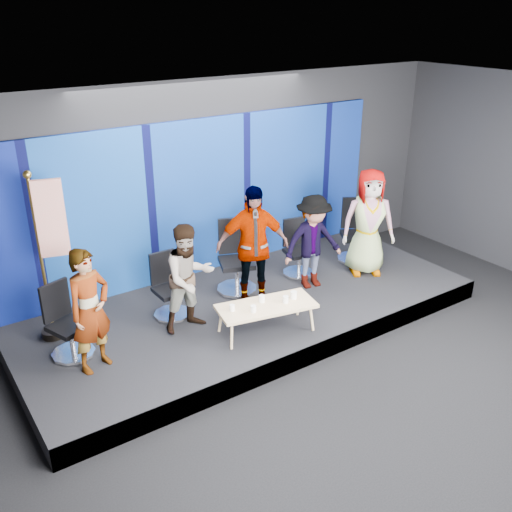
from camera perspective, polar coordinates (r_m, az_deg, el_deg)
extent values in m
plane|color=black|center=(7.41, 10.57, -14.32)|extent=(10.00, 10.00, 0.00)
cube|color=black|center=(9.48, -5.72, 6.71)|extent=(10.00, 0.02, 3.50)
cube|color=black|center=(5.95, 13.14, 13.30)|extent=(10.00, 8.00, 0.02)
cube|color=black|center=(8.92, -0.60, -5.51)|extent=(7.00, 3.00, 0.30)
cube|color=#070A55|center=(9.48, -5.53, 5.78)|extent=(7.00, 0.08, 2.60)
cylinder|color=silver|center=(7.97, -17.76, -9.25)|extent=(0.72, 0.72, 0.06)
cylinder|color=silver|center=(7.85, -17.96, -7.93)|extent=(0.07, 0.07, 0.38)
cube|color=black|center=(7.76, -18.13, -6.74)|extent=(0.58, 0.58, 0.07)
cube|color=black|center=(7.78, -19.44, -4.24)|extent=(0.40, 0.19, 0.52)
imported|color=black|center=(7.26, -16.26, -5.27)|extent=(0.69, 0.57, 1.62)
cylinder|color=silver|center=(8.56, -8.37, -5.79)|extent=(0.55, 0.55, 0.05)
cylinder|color=silver|center=(8.46, -8.45, -4.56)|extent=(0.06, 0.06, 0.36)
cube|color=black|center=(8.38, -8.53, -3.47)|extent=(0.44, 0.44, 0.06)
cube|color=black|center=(8.43, -9.33, -1.11)|extent=(0.40, 0.05, 0.50)
imported|color=black|center=(7.89, -6.70, -2.20)|extent=(0.77, 0.61, 1.56)
cylinder|color=silver|center=(9.18, -1.92, -3.32)|extent=(0.84, 0.84, 0.07)
cylinder|color=silver|center=(9.07, -1.94, -1.92)|extent=(0.08, 0.08, 0.43)
cube|color=black|center=(8.98, -1.96, -0.67)|extent=(0.68, 0.68, 0.08)
cube|color=black|center=(9.08, -2.30, 2.05)|extent=(0.46, 0.23, 0.60)
imported|color=black|center=(8.46, -0.36, 0.97)|extent=(1.19, 0.83, 1.87)
cylinder|color=silver|center=(9.76, 4.27, -1.70)|extent=(0.62, 0.62, 0.05)
cylinder|color=silver|center=(9.67, 4.31, -0.60)|extent=(0.06, 0.06, 0.36)
cube|color=black|center=(9.60, 4.34, 0.38)|extent=(0.50, 0.50, 0.06)
cube|color=black|center=(9.66, 3.79, 2.45)|extent=(0.40, 0.11, 0.49)
imported|color=black|center=(9.09, 5.71, 1.42)|extent=(1.08, 0.74, 1.55)
cylinder|color=silver|center=(10.39, 9.84, -0.31)|extent=(0.86, 0.86, 0.06)
cylinder|color=silver|center=(10.30, 9.93, 0.91)|extent=(0.07, 0.07, 0.42)
cube|color=black|center=(10.22, 10.01, 1.99)|extent=(0.69, 0.69, 0.07)
cube|color=black|center=(10.33, 9.83, 4.29)|extent=(0.42, 0.28, 0.58)
imported|color=black|center=(9.68, 11.16, 3.33)|extent=(1.05, 0.94, 1.81)
cube|color=tan|center=(7.92, 1.04, -5.04)|extent=(1.45, 0.85, 0.04)
cylinder|color=tan|center=(7.66, -2.45, -7.98)|extent=(0.04, 0.04, 0.38)
cylinder|color=tan|center=(8.03, -3.56, -6.40)|extent=(0.04, 0.04, 0.38)
cylinder|color=tan|center=(8.08, 5.58, -6.25)|extent=(0.04, 0.04, 0.38)
cylinder|color=tan|center=(8.43, 4.17, -4.84)|extent=(0.04, 0.04, 0.38)
cylinder|color=white|center=(7.76, -2.40, -5.19)|extent=(0.07, 0.07, 0.09)
cylinder|color=white|center=(7.72, -0.26, -5.30)|extent=(0.08, 0.08, 0.09)
cylinder|color=white|center=(7.97, 0.59, -4.29)|extent=(0.08, 0.08, 0.10)
cylinder|color=white|center=(7.96, 2.98, -4.35)|extent=(0.08, 0.08, 0.10)
cylinder|color=white|center=(8.07, 3.79, -3.92)|extent=(0.09, 0.09, 0.11)
cylinder|color=black|center=(8.47, -19.58, -7.25)|extent=(0.31, 0.31, 0.10)
cylinder|color=#B08938|center=(7.97, -20.69, -0.24)|extent=(0.04, 0.04, 2.17)
sphere|color=#B08938|center=(7.61, -21.92, 7.56)|extent=(0.11, 0.11, 0.11)
cube|color=#AE1D13|center=(7.75, -19.82, 3.55)|extent=(0.38, 0.16, 1.03)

